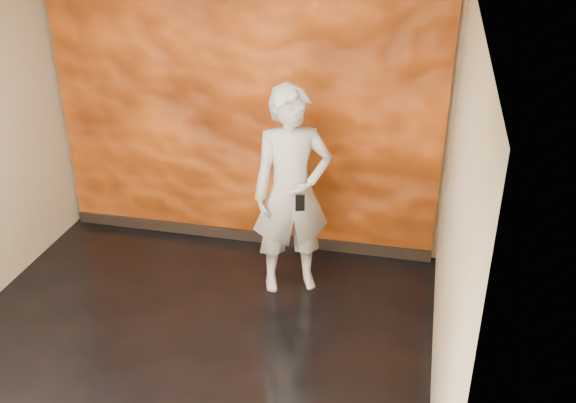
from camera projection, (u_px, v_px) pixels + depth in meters
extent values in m
cube|color=black|center=(181.00, 357.00, 5.24)|extent=(4.00, 4.00, 0.01)
cube|color=tan|center=(245.00, 114.00, 6.34)|extent=(4.00, 0.02, 2.80)
cube|color=tan|center=(452.00, 234.00, 4.21)|extent=(0.02, 4.00, 2.80)
cube|color=white|center=(147.00, 3.00, 3.97)|extent=(4.00, 4.00, 0.01)
cube|color=orange|center=(243.00, 117.00, 6.32)|extent=(3.90, 0.06, 2.75)
cube|color=black|center=(246.00, 235.00, 6.88)|extent=(3.90, 0.04, 0.12)
imported|color=#A9B0BA|center=(292.00, 192.00, 5.72)|extent=(0.84, 0.72, 1.96)
cube|color=black|center=(300.00, 203.00, 5.46)|extent=(0.08, 0.04, 0.15)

